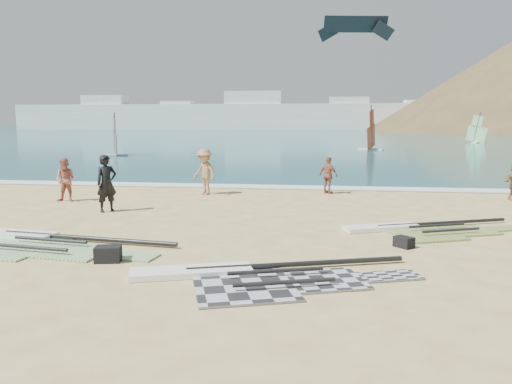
# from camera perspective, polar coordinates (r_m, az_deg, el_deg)

# --- Properties ---
(ground) EXTENTS (300.00, 300.00, 0.00)m
(ground) POSITION_cam_1_polar(r_m,az_deg,el_deg) (11.25, -4.49, -7.95)
(ground) COLOR #D8C37E
(ground) RESTS_ON ground
(sea) EXTENTS (300.00, 240.00, 0.06)m
(sea) POSITION_cam_1_polar(r_m,az_deg,el_deg) (142.60, 6.78, 6.97)
(sea) COLOR #0D4C5C
(sea) RESTS_ON ground
(surf_line) EXTENTS (300.00, 1.20, 0.04)m
(surf_line) POSITION_cam_1_polar(r_m,az_deg,el_deg) (23.18, 1.89, 0.50)
(surf_line) COLOR white
(surf_line) RESTS_ON ground
(far_town) EXTENTS (160.00, 8.00, 12.00)m
(far_town) POSITION_cam_1_polar(r_m,az_deg,el_deg) (161.57, 1.26, 8.77)
(far_town) COLOR white
(far_town) RESTS_ON ground
(rig_grey) EXTENTS (5.94, 3.36, 0.20)m
(rig_grey) POSITION_cam_1_polar(r_m,az_deg,el_deg) (10.05, -0.48, -9.61)
(rig_grey) COLOR black
(rig_grey) RESTS_ON ground
(rig_green) EXTENTS (6.22, 2.84, 0.20)m
(rig_green) POSITION_cam_1_polar(r_m,az_deg,el_deg) (13.92, -23.81, -5.24)
(rig_green) COLOR green
(rig_green) RESTS_ON ground
(rig_orange) EXTENTS (5.32, 3.23, 0.20)m
(rig_orange) POSITION_cam_1_polar(r_m,az_deg,el_deg) (14.93, 18.41, -4.09)
(rig_orange) COLOR #FFA203
(rig_orange) RESTS_ON ground
(gear_bag_near) EXTENTS (0.63, 0.51, 0.35)m
(gear_bag_near) POSITION_cam_1_polar(r_m,az_deg,el_deg) (11.64, -16.55, -6.81)
(gear_bag_near) COLOR black
(gear_bag_near) RESTS_ON ground
(gear_bag_far) EXTENTS (0.53, 0.54, 0.27)m
(gear_bag_far) POSITION_cam_1_polar(r_m,az_deg,el_deg) (12.92, 16.54, -5.50)
(gear_bag_far) COLOR black
(gear_bag_far) RESTS_ON ground
(person_wetsuit) EXTENTS (0.83, 0.84, 1.96)m
(person_wetsuit) POSITION_cam_1_polar(r_m,az_deg,el_deg) (17.74, -16.71, 0.94)
(person_wetsuit) COLOR black
(person_wetsuit) RESTS_ON ground
(beachgoer_left) EXTENTS (0.85, 0.68, 1.68)m
(beachgoer_left) POSITION_cam_1_polar(r_m,az_deg,el_deg) (20.48, -20.90, 1.30)
(beachgoer_left) COLOR #B26154
(beachgoer_left) RESTS_ON ground
(beachgoer_mid) EXTENTS (1.43, 1.31, 1.93)m
(beachgoer_mid) POSITION_cam_1_polar(r_m,az_deg,el_deg) (21.04, -5.91, 2.32)
(beachgoer_mid) COLOR #9F7450
(beachgoer_mid) RESTS_ON ground
(beachgoer_back) EXTENTS (0.96, 0.87, 1.57)m
(beachgoer_back) POSITION_cam_1_polar(r_m,az_deg,el_deg) (21.42, 8.28, 1.90)
(beachgoer_back) COLOR #98594A
(beachgoer_back) RESTS_ON ground
(windsurfer_left) EXTENTS (2.10, 2.25, 3.77)m
(windsurfer_left) POSITION_cam_1_polar(r_m,az_deg,el_deg) (44.83, -15.80, 5.43)
(windsurfer_left) COLOR white
(windsurfer_left) RESTS_ON ground
(windsurfer_centre) EXTENTS (2.65, 2.95, 4.66)m
(windsurfer_centre) POSITION_cam_1_polar(r_m,az_deg,el_deg) (53.18, 13.02, 6.14)
(windsurfer_centre) COLOR white
(windsurfer_centre) RESTS_ON ground
(windsurfer_right) EXTENTS (2.41, 2.27, 4.12)m
(windsurfer_right) POSITION_cam_1_polar(r_m,az_deg,el_deg) (73.51, 23.89, 6.09)
(windsurfer_right) COLOR white
(windsurfer_right) RESTS_ON ground
(kitesurf_kite) EXTENTS (7.60, 1.91, 2.47)m
(kitesurf_kite) POSITION_cam_1_polar(r_m,az_deg,el_deg) (53.82, 11.31, 18.08)
(kitesurf_kite) COLOR black
(kitesurf_kite) RESTS_ON ground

